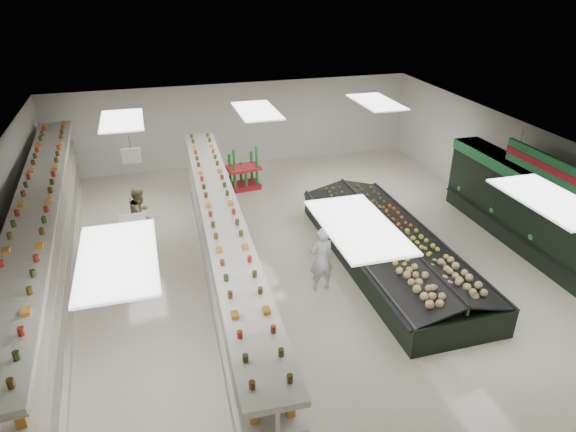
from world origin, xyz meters
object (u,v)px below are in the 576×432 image
object	(u,v)px
soda_endcap	(243,170)
produce_island	(389,247)
shopper_background	(141,215)
shopper_main	(321,259)
gondola_center	(224,252)
gondola_left	(47,246)

from	to	relation	value
soda_endcap	produce_island	bearing A→B (deg)	-65.67
produce_island	shopper_background	world-z (taller)	shopper_background
produce_island	shopper_main	distance (m)	2.27
gondola_center	soda_endcap	world-z (taller)	gondola_center
gondola_left	shopper_main	size ratio (longest dim) A/B	8.06
gondola_left	gondola_center	xyz separation A→B (m)	(4.10, -1.26, -0.11)
soda_endcap	shopper_main	world-z (taller)	shopper_main
shopper_main	gondola_center	bearing A→B (deg)	-23.19
gondola_left	produce_island	bearing A→B (deg)	-11.84
shopper_background	gondola_left	bearing A→B (deg)	150.27
gondola_left	produce_island	distance (m)	8.62
produce_island	shopper_main	xyz separation A→B (m)	(-2.15, -0.66, 0.35)
gondola_center	gondola_left	bearing A→B (deg)	165.03
gondola_center	produce_island	distance (m)	4.42
shopper_background	shopper_main	bearing A→B (deg)	-108.83
gondola_center	produce_island	bearing A→B (deg)	0.88
shopper_background	gondola_center	bearing A→B (deg)	-124.45
produce_island	gondola_center	bearing A→B (deg)	178.75
gondola_center	soda_endcap	distance (m)	6.19
soda_endcap	shopper_background	size ratio (longest dim) A/B	0.87
soda_endcap	shopper_background	bearing A→B (deg)	-139.70
shopper_main	shopper_background	xyz separation A→B (m)	(-4.13, 3.70, -0.00)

